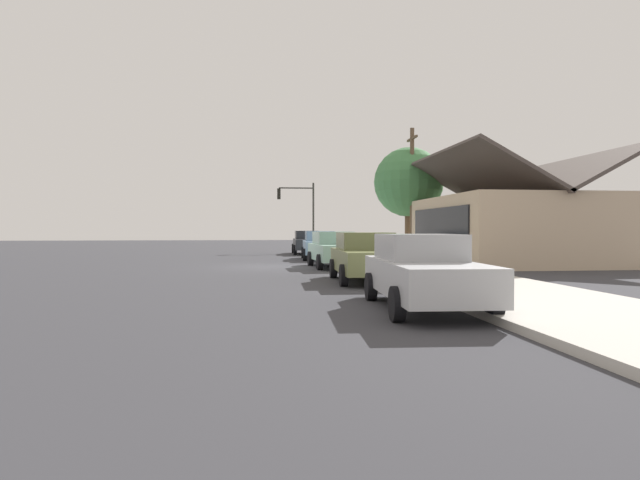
{
  "coord_description": "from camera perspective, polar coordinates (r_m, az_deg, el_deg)",
  "views": [
    {
      "loc": [
        24.46,
        -0.7,
        1.7
      ],
      "look_at": [
        0.91,
        2.1,
        1.22
      ],
      "focal_mm": 30.19,
      "sensor_mm": 36.0,
      "label": 1
    }
  ],
  "objects": [
    {
      "name": "sidewalk_curb",
      "position": [
        25.31,
        7.65,
        -2.52
      ],
      "size": [
        60.0,
        4.2,
        0.16
      ],
      "primitive_type": "cube",
      "color": "beige",
      "rests_on": "ground"
    },
    {
      "name": "storefront_building",
      "position": [
        28.24,
        19.91,
        1.29
      ],
      "size": [
        9.94,
        8.01,
        5.47
      ],
      "color": "#CCB293",
      "rests_on": "ground"
    },
    {
      "name": "utility_pole_wooden",
      "position": [
        31.43,
        9.72,
        5.2
      ],
      "size": [
        1.8,
        0.24,
        7.5
      ],
      "color": "brown",
      "rests_on": "ground"
    },
    {
      "name": "fire_hydrant_red",
      "position": [
        18.08,
        8.96,
        -2.67
      ],
      "size": [
        0.22,
        0.22,
        0.71
      ],
      "color": "red",
      "rests_on": "sidewalk_curb"
    },
    {
      "name": "car_charcoal",
      "position": [
        36.91,
        -1.43,
        -0.22
      ],
      "size": [
        4.66,
        2.04,
        1.59
      ],
      "rotation": [
        0.0,
        0.0,
        -0.03
      ],
      "color": "#2D3035",
      "rests_on": "ground"
    },
    {
      "name": "shade_tree",
      "position": [
        32.82,
        9.38,
        6.03
      ],
      "size": [
        4.15,
        4.15,
        6.6
      ],
      "color": "brown",
      "rests_on": "ground"
    },
    {
      "name": "car_skyblue",
      "position": [
        30.38,
        -0.0,
        -0.51
      ],
      "size": [
        4.65,
        2.21,
        1.59
      ],
      "rotation": [
        0.0,
        0.0,
        -0.05
      ],
      "color": "#8CB7E0",
      "rests_on": "ground"
    },
    {
      "name": "traffic_light_main",
      "position": [
        40.58,
        -2.2,
        3.68
      ],
      "size": [
        0.37,
        2.79,
        5.2
      ],
      "color": "#383833",
      "rests_on": "ground"
    },
    {
      "name": "ground_plane",
      "position": [
        24.53,
        -5.14,
        -2.82
      ],
      "size": [
        120.0,
        120.0,
        0.0
      ],
      "primitive_type": "plane",
      "color": "#38383D"
    },
    {
      "name": "car_silver",
      "position": [
        11.72,
        10.84,
        -3.18
      ],
      "size": [
        4.95,
        2.21,
        1.59
      ],
      "rotation": [
        0.0,
        0.0,
        -0.05
      ],
      "color": "silver",
      "rests_on": "ground"
    },
    {
      "name": "car_olive",
      "position": [
        17.57,
        4.92,
        -1.73
      ],
      "size": [
        4.55,
        2.2,
        1.59
      ],
      "rotation": [
        0.0,
        0.0,
        -0.03
      ],
      "color": "olive",
      "rests_on": "ground"
    },
    {
      "name": "car_seafoam",
      "position": [
        23.95,
        1.5,
        -0.96
      ],
      "size": [
        4.52,
        2.12,
        1.59
      ],
      "rotation": [
        0.0,
        0.0,
        0.04
      ],
      "color": "#9ED1BC",
      "rests_on": "ground"
    }
  ]
}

